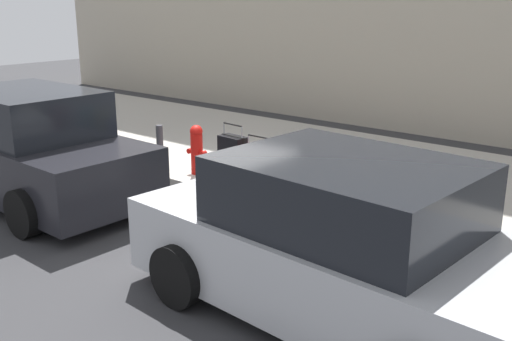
{
  "coord_description": "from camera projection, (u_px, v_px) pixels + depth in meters",
  "views": [
    {
      "loc": [
        -6.46,
        6.14,
        2.94
      ],
      "look_at": [
        -1.39,
        0.09,
        0.65
      ],
      "focal_mm": 41.65,
      "sensor_mm": 36.0,
      "label": 1
    }
  ],
  "objects": [
    {
      "name": "parked_car_silver_0",
      "position": [
        344.0,
        246.0,
        5.5
      ],
      "size": [
        4.33,
        2.25,
        1.56
      ],
      "color": "#B2B5BA",
      "rests_on": "ground_plane"
    },
    {
      "name": "sidewalk_curb",
      "position": [
        288.0,
        157.0,
        11.14
      ],
      "size": [
        18.0,
        5.0,
        0.14
      ],
      "primitive_type": "cube",
      "color": "#ADA89E",
      "rests_on": "ground_plane"
    },
    {
      "name": "suitcase_red_6",
      "position": [
        258.0,
        169.0,
        9.02
      ],
      "size": [
        0.48,
        0.21,
        0.83
      ],
      "color": "red",
      "rests_on": "sidewalk_curb"
    },
    {
      "name": "suitcase_black_0",
      "position": [
        445.0,
        216.0,
        7.14
      ],
      "size": [
        0.4,
        0.22,
        0.6
      ],
      "color": "black",
      "rests_on": "sidewalk_curb"
    },
    {
      "name": "ground_plane",
      "position": [
        192.0,
        193.0,
        9.32
      ],
      "size": [
        40.0,
        40.0,
        0.0
      ],
      "primitive_type": "plane",
      "color": "#333335"
    },
    {
      "name": "fire_hydrant",
      "position": [
        197.0,
        148.0,
        9.75
      ],
      "size": [
        0.39,
        0.21,
        0.82
      ],
      "color": "red",
      "rests_on": "sidewalk_curb"
    },
    {
      "name": "parked_car_charcoal_1",
      "position": [
        29.0,
        149.0,
        8.88
      ],
      "size": [
        4.36,
        2.01,
        1.66
      ],
      "color": "black",
      "rests_on": "ground_plane"
    },
    {
      "name": "suitcase_black_7",
      "position": [
        233.0,
        159.0,
        9.36
      ],
      "size": [
        0.49,
        0.29,
        0.94
      ],
      "color": "black",
      "rests_on": "sidewalk_curb"
    },
    {
      "name": "suitcase_teal_3",
      "position": [
        337.0,
        184.0,
        8.06
      ],
      "size": [
        0.48,
        0.21,
        0.99
      ],
      "color": "#0F606B",
      "rests_on": "sidewalk_curb"
    },
    {
      "name": "suitcase_olive_4",
      "position": [
        307.0,
        177.0,
        8.32
      ],
      "size": [
        0.36,
        0.25,
        1.03
      ],
      "color": "#59601E",
      "rests_on": "sidewalk_curb"
    },
    {
      "name": "suitcase_maroon_1",
      "position": [
        404.0,
        205.0,
        7.42
      ],
      "size": [
        0.5,
        0.23,
        0.93
      ],
      "color": "maroon",
      "rests_on": "sidewalk_curb"
    },
    {
      "name": "suitcase_navy_5",
      "position": [
        282.0,
        176.0,
        8.64
      ],
      "size": [
        0.41,
        0.21,
        0.85
      ],
      "color": "navy",
      "rests_on": "sidewalk_curb"
    },
    {
      "name": "suitcase_silver_2",
      "position": [
        370.0,
        194.0,
        7.76
      ],
      "size": [
        0.38,
        0.27,
        0.97
      ],
      "color": "#9EA0A8",
      "rests_on": "sidewalk_curb"
    },
    {
      "name": "bollard_post",
      "position": [
        160.0,
        147.0,
        10.11
      ],
      "size": [
        0.12,
        0.12,
        0.74
      ],
      "primitive_type": "cylinder",
      "color": "#333338",
      "rests_on": "sidewalk_curb"
    }
  ]
}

